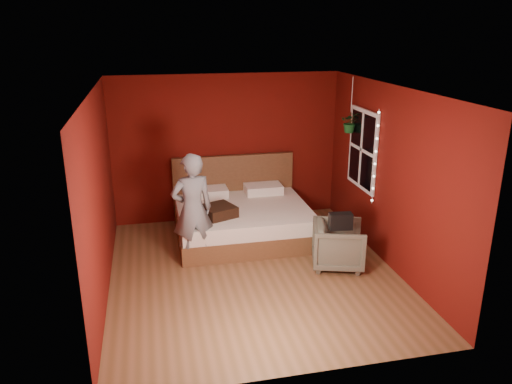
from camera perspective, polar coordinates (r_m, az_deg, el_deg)
name	(u,v)px	position (r m, az deg, el deg)	size (l,w,h in m)	color
floor	(253,273)	(7.25, -0.29, -9.21)	(4.50, 4.50, 0.00)	brown
room_walls	(253,159)	(6.63, -0.32, 3.74)	(4.04, 4.54, 2.62)	#580D09
window	(362,149)	(8.11, 12.07, 4.79)	(0.05, 0.97, 1.27)	white
fairy_lights	(375,158)	(7.64, 13.48, 3.84)	(0.04, 0.04, 1.45)	silver
bed	(242,218)	(8.37, -1.62, -2.94)	(2.16, 1.84, 1.19)	brown
person	(192,210)	(7.25, -7.28, -2.05)	(0.61, 0.40, 1.68)	slate
armchair	(338,245)	(7.40, 9.41, -5.98)	(0.71, 0.73, 0.67)	#64614F
handbag	(341,221)	(7.05, 9.64, -3.30)	(0.32, 0.16, 0.23)	black
throw_pillow	(218,211)	(7.79, -4.32, -2.19)	(0.47, 0.47, 0.17)	black
hanging_plant	(350,122)	(8.31, 10.73, 7.85)	(0.38, 0.36, 0.90)	silver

